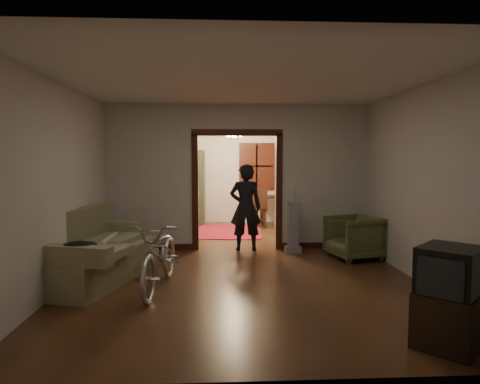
{
  "coord_description": "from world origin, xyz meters",
  "views": [
    {
      "loc": [
        -0.38,
        -7.51,
        1.78
      ],
      "look_at": [
        0.0,
        -0.3,
        1.2
      ],
      "focal_mm": 32.0,
      "sensor_mm": 36.0,
      "label": 1
    }
  ],
  "objects": [
    {
      "name": "floor",
      "position": [
        0.0,
        0.0,
        0.0
      ],
      "size": [
        5.0,
        8.5,
        0.01
      ],
      "primitive_type": "cube",
      "color": "#351F11",
      "rests_on": "ground"
    },
    {
      "name": "ceiling",
      "position": [
        0.0,
        0.0,
        2.8
      ],
      "size": [
        5.0,
        8.5,
        0.01
      ],
      "primitive_type": "cube",
      "color": "white",
      "rests_on": "floor"
    },
    {
      "name": "wall_back",
      "position": [
        0.0,
        4.25,
        1.4
      ],
      "size": [
        5.0,
        0.02,
        2.8
      ],
      "primitive_type": "cube",
      "color": "beige",
      "rests_on": "floor"
    },
    {
      "name": "wall_left",
      "position": [
        -2.5,
        0.0,
        1.4
      ],
      "size": [
        0.02,
        8.5,
        2.8
      ],
      "primitive_type": "cube",
      "color": "beige",
      "rests_on": "floor"
    },
    {
      "name": "wall_right",
      "position": [
        2.5,
        0.0,
        1.4
      ],
      "size": [
        0.02,
        8.5,
        2.8
      ],
      "primitive_type": "cube",
      "color": "beige",
      "rests_on": "floor"
    },
    {
      "name": "partition_wall",
      "position": [
        0.0,
        0.75,
        1.4
      ],
      "size": [
        5.0,
        0.14,
        2.8
      ],
      "primitive_type": "cube",
      "color": "beige",
      "rests_on": "floor"
    },
    {
      "name": "door_casing",
      "position": [
        0.0,
        0.75,
        1.1
      ],
      "size": [
        1.74,
        0.2,
        2.32
      ],
      "primitive_type": "cube",
      "color": "#35150C",
      "rests_on": "floor"
    },
    {
      "name": "far_window",
      "position": [
        0.7,
        4.21,
        1.55
      ],
      "size": [
        0.98,
        0.06,
        1.28
      ],
      "primitive_type": "cube",
      "color": "black",
      "rests_on": "wall_back"
    },
    {
      "name": "chandelier",
      "position": [
        0.0,
        2.5,
        2.35
      ],
      "size": [
        0.24,
        0.24,
        0.24
      ],
      "primitive_type": "sphere",
      "color": "#FFE0A5",
      "rests_on": "ceiling"
    },
    {
      "name": "light_switch",
      "position": [
        1.05,
        0.68,
        1.25
      ],
      "size": [
        0.08,
        0.01,
        0.12
      ],
      "primitive_type": "cube",
      "color": "silver",
      "rests_on": "partition_wall"
    },
    {
      "name": "sofa",
      "position": [
        -2.15,
        -1.27,
        0.51
      ],
      "size": [
        1.55,
        2.4,
        1.02
      ],
      "primitive_type": "cube",
      "rotation": [
        0.0,
        0.0,
        -0.27
      ],
      "color": "olive",
      "rests_on": "floor"
    },
    {
      "name": "rolled_paper",
      "position": [
        -2.05,
        -0.97,
        0.53
      ],
      "size": [
        0.1,
        0.82,
        0.1
      ],
      "primitive_type": "cylinder",
      "rotation": [
        1.57,
        0.0,
        0.0
      ],
      "color": "beige",
      "rests_on": "sofa"
    },
    {
      "name": "jacket",
      "position": [
        -2.1,
        -2.18,
        0.68
      ],
      "size": [
        0.46,
        0.34,
        0.13
      ],
      "primitive_type": "ellipsoid",
      "color": "black",
      "rests_on": "sofa"
    },
    {
      "name": "bicycle",
      "position": [
        -1.15,
        -1.78,
        0.47
      ],
      "size": [
        0.79,
        1.85,
        0.95
      ],
      "primitive_type": "imported",
      "rotation": [
        0.0,
        0.0,
        -0.09
      ],
      "color": "silver",
      "rests_on": "floor"
    },
    {
      "name": "armchair",
      "position": [
        2.02,
        -0.2,
        0.38
      ],
      "size": [
        1.02,
        1.0,
        0.76
      ],
      "primitive_type": "imported",
      "rotation": [
        0.0,
        0.0,
        -1.31
      ],
      "color": "#4D5832",
      "rests_on": "floor"
    },
    {
      "name": "tv_stand",
      "position": [
        1.78,
        -3.72,
        0.26
      ],
      "size": [
        0.78,
        0.78,
        0.53
      ],
      "primitive_type": "cube",
      "rotation": [
        0.0,
        0.0,
        0.78
      ],
      "color": "black",
      "rests_on": "floor"
    },
    {
      "name": "crt_tv",
      "position": [
        1.78,
        -3.72,
        0.72
      ],
      "size": [
        0.74,
        0.74,
        0.48
      ],
      "primitive_type": "cube",
      "rotation": [
        0.0,
        0.0,
        0.78
      ],
      "color": "black",
      "rests_on": "tv_stand"
    },
    {
      "name": "vacuum",
      "position": [
        1.04,
        0.37,
        0.48
      ],
      "size": [
        0.35,
        0.31,
        0.96
      ],
      "primitive_type": "cube",
      "rotation": [
        0.0,
        0.0,
        -0.29
      ],
      "color": "gray",
      "rests_on": "floor"
    },
    {
      "name": "person",
      "position": [
        0.15,
        0.6,
        0.83
      ],
      "size": [
        0.61,
        0.4,
        1.66
      ],
      "primitive_type": "imported",
      "rotation": [
        0.0,
        0.0,
        3.14
      ],
      "color": "black",
      "rests_on": "floor"
    },
    {
      "name": "oriental_rug",
      "position": [
        -0.15,
        2.7,
        0.01
      ],
      "size": [
        1.76,
        2.23,
        0.02
      ],
      "primitive_type": "cube",
      "rotation": [
        0.0,
        0.0,
        -0.07
      ],
      "color": "maroon",
      "rests_on": "floor"
    },
    {
      "name": "locker",
      "position": [
        -1.24,
        3.88,
        0.99
      ],
      "size": [
        1.05,
        0.66,
        1.98
      ],
      "primitive_type": "cube",
      "rotation": [
        0.0,
        0.0,
        -0.11
      ],
      "color": "#2E3A23",
      "rests_on": "floor"
    },
    {
      "name": "globe",
      "position": [
        -1.24,
        3.88,
        1.94
      ],
      "size": [
        0.25,
        0.25,
        0.25
      ],
      "primitive_type": "sphere",
      "color": "#1E5972",
      "rests_on": "locker"
    },
    {
      "name": "desk",
      "position": [
        1.26,
        3.86,
        0.38
      ],
      "size": [
        1.02,
        0.58,
        0.75
      ],
      "primitive_type": "cube",
      "rotation": [
        0.0,
        0.0,
        -0.02
      ],
      "color": "black",
      "rests_on": "floor"
    },
    {
      "name": "desk_chair",
      "position": [
        0.64,
        3.28,
        0.5
      ],
      "size": [
        0.49,
        0.49,
        1.0
      ],
      "primitive_type": "cube",
      "rotation": [
        0.0,
        0.0,
        -0.11
      ],
      "color": "black",
      "rests_on": "floor"
    }
  ]
}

